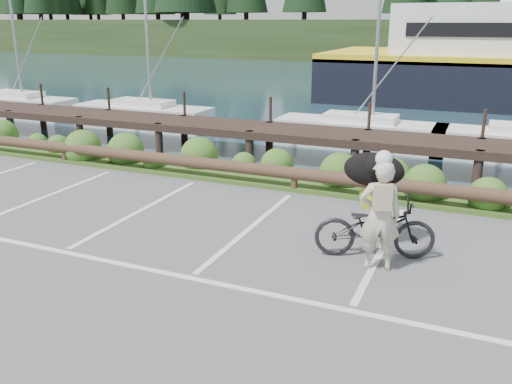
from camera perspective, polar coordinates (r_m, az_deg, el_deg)
ground at (r=9.13m, az=-5.65°, el=-7.99°), size 72.00×72.00×0.00m
harbor_backdrop at (r=85.76m, az=21.36°, el=13.86°), size 170.00×160.00×30.00m
vegetation_strip at (r=13.68m, az=5.01°, el=1.07°), size 34.00×1.60×0.10m
log_rail at (r=13.06m, az=4.04°, el=0.06°), size 32.00×0.30×0.60m
bicycle at (r=9.53m, az=12.39°, el=-3.68°), size 2.17×1.31×1.08m
cyclist at (r=8.95m, az=12.90°, el=-2.46°), size 0.78×0.63×1.86m
dog at (r=9.89m, az=12.28°, el=2.31°), size 0.84×1.20×0.63m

